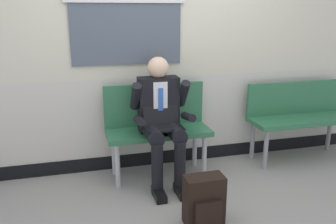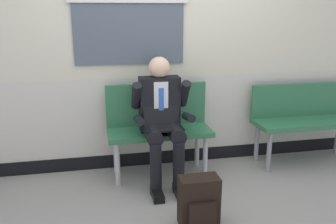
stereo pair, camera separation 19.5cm
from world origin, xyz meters
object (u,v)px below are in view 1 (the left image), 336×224
Objects in this scene: bench_empty at (299,113)px; person_seated at (161,118)px; backpack at (204,201)px; bench_with_person at (157,123)px.

person_seated is at bearing -173.37° from bench_empty.
backpack is at bearing -80.01° from person_seated.
person_seated is (-0.00, -0.20, 0.12)m from bench_with_person.
bench_with_person reaches higher than bench_empty.
backpack is at bearing -81.93° from bench_with_person.
backpack is (-1.54, -1.03, -0.34)m from bench_empty.
bench_with_person is at bearing 90.00° from person_seated.
person_seated reaches higher than bench_with_person.
bench_empty is 2.90× the size of backpack.
person_seated is 0.97m from backpack.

